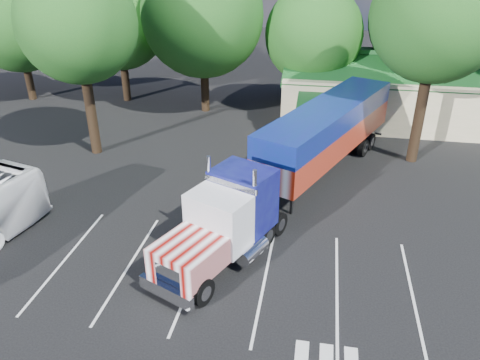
% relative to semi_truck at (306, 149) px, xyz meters
% --- Properties ---
extents(ground, '(120.00, 120.00, 0.00)m').
position_rel_semi_truck_xyz_m(ground, '(-4.40, -3.02, -2.69)').
color(ground, black).
rests_on(ground, ground).
extents(event_hall, '(24.20, 14.12, 5.55)m').
position_rel_semi_truck_xyz_m(event_hall, '(9.33, 14.79, -0.48)').
color(event_hall, beige).
rests_on(event_hall, ground).
extents(tree_row_a, '(9.00, 9.00, 11.68)m').
position_rel_semi_truck_xyz_m(tree_row_a, '(-26.40, 13.48, 4.47)').
color(tree_row_a, black).
rests_on(tree_row_a, ground).
extents(tree_row_b, '(8.40, 8.40, 11.35)m').
position_rel_semi_truck_xyz_m(tree_row_b, '(-17.40, 14.78, 4.44)').
color(tree_row_b, black).
rests_on(tree_row_b, ground).
extents(tree_row_c, '(10.00, 10.00, 13.05)m').
position_rel_semi_truck_xyz_m(tree_row_c, '(-9.40, 13.18, 5.35)').
color(tree_row_c, black).
rests_on(tree_row_c, ground).
extents(tree_row_d, '(8.00, 8.00, 10.60)m').
position_rel_semi_truck_xyz_m(tree_row_d, '(-0.40, 14.48, 3.90)').
color(tree_row_d, black).
rests_on(tree_row_d, ground).
extents(tree_row_e, '(9.60, 9.60, 12.90)m').
position_rel_semi_truck_xyz_m(tree_row_e, '(8.60, 14.98, 5.40)').
color(tree_row_e, black).
rests_on(tree_row_e, ground).
extents(tree_near_left, '(7.60, 7.60, 12.65)m').
position_rel_semi_truck_xyz_m(tree_near_left, '(-14.90, 2.98, 6.12)').
color(tree_near_left, black).
rests_on(tree_near_left, ground).
extents(tree_near_right, '(8.00, 8.00, 13.50)m').
position_rel_semi_truck_xyz_m(tree_near_right, '(7.10, 5.48, 6.77)').
color(tree_near_right, black).
rests_on(tree_near_right, ground).
extents(semi_truck, '(11.73, 21.84, 4.75)m').
position_rel_semi_truck_xyz_m(semi_truck, '(0.00, 0.00, 0.00)').
color(semi_truck, black).
rests_on(semi_truck, ground).
extents(woman, '(0.47, 0.63, 1.58)m').
position_rel_semi_truck_xyz_m(woman, '(-2.80, -3.74, -1.90)').
color(woman, black).
rests_on(woman, ground).
extents(bicycle, '(1.06, 1.94, 0.97)m').
position_rel_semi_truck_xyz_m(bicycle, '(-2.60, 1.51, -2.20)').
color(bicycle, black).
rests_on(bicycle, ground).
extents(silver_sedan, '(4.88, 2.04, 1.57)m').
position_rel_semi_truck_xyz_m(silver_sedan, '(0.60, 10.98, -1.90)').
color(silver_sedan, '#AFB3B7').
rests_on(silver_sedan, ground).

